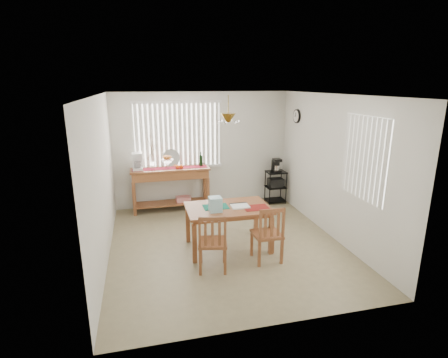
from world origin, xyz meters
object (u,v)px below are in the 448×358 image
object	(u,v)px
cart_items	(276,165)
chair_left	(213,243)
chair_right	(268,234)
wire_cart	(276,184)
sideboard	(171,179)
dining_table	(228,212)

from	to	relation	value
cart_items	chair_left	size ratio (longest dim) A/B	0.34
chair_right	cart_items	bearing A→B (deg)	65.94
chair_left	chair_right	bearing A→B (deg)	4.57
wire_cart	chair_left	xyz separation A→B (m)	(-2.11, -2.75, -0.00)
sideboard	chair_right	xyz separation A→B (m)	(1.26, -2.74, -0.26)
cart_items	chair_left	distance (m)	3.51
cart_items	chair_right	world-z (taller)	cart_items
sideboard	wire_cart	xyz separation A→B (m)	(2.46, -0.06, -0.27)
sideboard	chair_left	xyz separation A→B (m)	(0.35, -2.82, -0.27)
wire_cart	dining_table	bearing A→B (deg)	-129.39
sideboard	chair_left	bearing A→B (deg)	-82.87
wire_cart	dining_table	distance (m)	2.69
wire_cart	cart_items	distance (m)	0.45
cart_items	chair_left	xyz separation A→B (m)	(-2.11, -2.76, -0.45)
dining_table	chair_right	world-z (taller)	chair_right
cart_items	chair_left	bearing A→B (deg)	-127.41
chair_right	dining_table	bearing A→B (deg)	129.30
sideboard	chair_right	size ratio (longest dim) A/B	1.81
sideboard	dining_table	distance (m)	2.27
dining_table	chair_left	bearing A→B (deg)	-121.09
sideboard	cart_items	xyz separation A→B (m)	(2.46, -0.06, 0.18)
chair_right	chair_left	bearing A→B (deg)	-175.43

